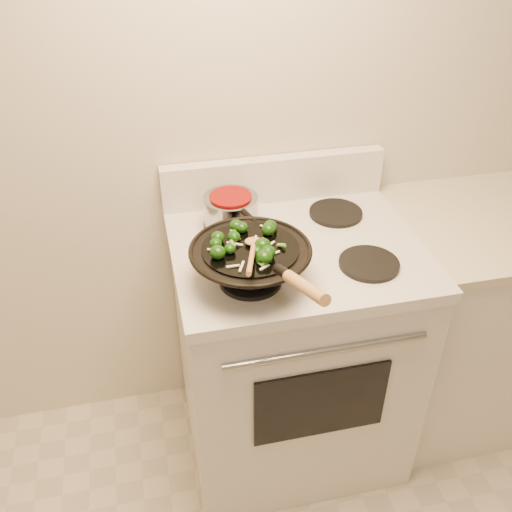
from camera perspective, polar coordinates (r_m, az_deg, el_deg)
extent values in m
plane|color=beige|center=(1.99, 10.16, 16.52)|extent=(3.50, 0.00, 3.50)
cube|color=silver|center=(2.09, 3.54, -9.86)|extent=(0.76, 0.64, 0.88)
cube|color=silver|center=(1.80, 4.07, 0.55)|extent=(0.78, 0.66, 0.04)
cube|color=silver|center=(1.99, 1.80, 7.71)|extent=(0.78, 0.05, 0.16)
cylinder|color=gray|center=(1.63, 7.11, -9.39)|extent=(0.60, 0.02, 0.02)
cube|color=black|center=(1.81, 6.52, -14.49)|extent=(0.42, 0.01, 0.28)
cylinder|color=black|center=(1.63, -0.54, -2.39)|extent=(0.18, 0.18, 0.01)
cylinder|color=black|center=(1.72, 11.23, -0.75)|extent=(0.18, 0.18, 0.01)
cylinder|color=black|center=(1.87, -2.48, 3.10)|extent=(0.18, 0.18, 0.01)
cylinder|color=black|center=(1.95, 7.98, 4.29)|extent=(0.18, 0.18, 0.01)
cube|color=silver|center=(2.42, 22.12, -5.72)|extent=(0.83, 0.60, 0.88)
torus|color=black|center=(1.57, -0.56, 0.64)|extent=(0.34, 0.34, 0.01)
cylinder|color=black|center=(1.57, -0.57, 0.73)|extent=(0.27, 0.27, 0.01)
cylinder|color=black|center=(1.39, 2.64, -1.55)|extent=(0.04, 0.06, 0.04)
cylinder|color=#AA7B43|center=(1.29, 4.98, -3.15)|extent=(0.07, 0.18, 0.08)
ellipsoid|color=#0F3408|center=(1.58, -2.22, 1.95)|extent=(0.04, 0.04, 0.03)
cylinder|color=#528B32|center=(1.59, -1.83, 1.74)|extent=(0.02, 0.01, 0.01)
ellipsoid|color=#0F3408|center=(1.52, 1.20, 0.40)|extent=(0.04, 0.04, 0.03)
ellipsoid|color=#0F3408|center=(1.61, 1.27, 2.70)|extent=(0.04, 0.04, 0.03)
ellipsoid|color=#0F3408|center=(1.50, 0.84, -0.10)|extent=(0.05, 0.05, 0.04)
cylinder|color=#528B32|center=(1.51, 1.34, -0.42)|extent=(0.02, 0.01, 0.01)
ellipsoid|color=#0F3408|center=(1.53, 0.10, 0.48)|extent=(0.03, 0.03, 0.03)
ellipsoid|color=#0F3408|center=(1.54, 0.67, 1.09)|extent=(0.05, 0.05, 0.04)
ellipsoid|color=#0F3408|center=(1.62, -1.44, 2.87)|extent=(0.04, 0.04, 0.03)
cylinder|color=#528B32|center=(1.63, -1.05, 2.66)|extent=(0.02, 0.01, 0.01)
ellipsoid|color=#0F3408|center=(1.54, -2.63, 0.72)|extent=(0.03, 0.03, 0.03)
ellipsoid|color=#0F3408|center=(1.56, -4.05, 1.25)|extent=(0.03, 0.03, 0.03)
ellipsoid|color=#0F3408|center=(1.63, -1.98, 3.06)|extent=(0.04, 0.04, 0.03)
cylinder|color=#528B32|center=(1.64, -1.57, 2.81)|extent=(0.02, 0.02, 0.01)
ellipsoid|color=#0F3408|center=(1.52, -3.86, 0.39)|extent=(0.04, 0.04, 0.04)
ellipsoid|color=#0F3408|center=(1.58, -3.85, 1.87)|extent=(0.04, 0.04, 0.03)
ellipsoid|color=#0F3408|center=(1.63, 1.44, 2.99)|extent=(0.04, 0.04, 0.03)
cylinder|color=#528B32|center=(1.63, 1.84, 2.74)|extent=(0.02, 0.02, 0.01)
cube|color=white|center=(1.53, 1.70, 0.21)|extent=(0.04, 0.02, 0.00)
cube|color=white|center=(1.49, 0.87, -1.13)|extent=(0.03, 0.02, 0.00)
cube|color=white|center=(1.58, -2.14, 1.23)|extent=(0.04, 0.03, 0.00)
cube|color=white|center=(1.49, -1.44, -1.05)|extent=(0.02, 0.05, 0.00)
cube|color=white|center=(1.53, -0.04, 0.23)|extent=(0.01, 0.03, 0.00)
cube|color=white|center=(1.56, -4.27, 0.64)|extent=(0.03, 0.02, 0.00)
cube|color=white|center=(1.49, -2.32, -1.02)|extent=(0.04, 0.01, 0.00)
cube|color=white|center=(1.65, 0.95, 2.90)|extent=(0.03, 0.03, 0.00)
cube|color=white|center=(1.59, -0.14, 1.67)|extent=(0.02, 0.04, 0.00)
cube|color=white|center=(1.57, 1.35, 1.08)|extent=(0.04, 0.03, 0.00)
cylinder|color=#579E33|center=(1.56, 2.56, 1.09)|extent=(0.01, 0.02, 0.01)
cylinder|color=#579E33|center=(1.58, 0.93, 1.53)|extent=(0.02, 0.02, 0.01)
cylinder|color=#579E33|center=(1.62, -2.27, 2.54)|extent=(0.02, 0.02, 0.01)
cylinder|color=#579E33|center=(1.49, 0.50, -0.78)|extent=(0.03, 0.02, 0.02)
cylinder|color=#579E33|center=(1.50, 0.36, -0.48)|extent=(0.02, 0.03, 0.02)
cylinder|color=#579E33|center=(1.57, -2.35, 1.23)|extent=(0.02, 0.01, 0.01)
sphere|color=#F4E7AC|center=(1.55, -3.26, 0.67)|extent=(0.01, 0.01, 0.01)
sphere|color=#F4E7AC|center=(1.59, 0.81, 1.62)|extent=(0.01, 0.01, 0.01)
sphere|color=#F4E7AC|center=(1.62, 1.60, 2.23)|extent=(0.01, 0.01, 0.01)
ellipsoid|color=#AA7B43|center=(1.57, -0.18, 1.47)|extent=(0.06, 0.05, 0.01)
cylinder|color=#AA7B43|center=(1.46, -0.45, -0.10)|extent=(0.07, 0.22, 0.07)
cylinder|color=gray|center=(1.84, -2.53, 4.56)|extent=(0.17, 0.17, 0.10)
cylinder|color=#6F0705|center=(1.82, -2.57, 5.96)|extent=(0.14, 0.14, 0.01)
cylinder|color=black|center=(1.71, -0.47, 3.71)|extent=(0.05, 0.11, 0.02)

